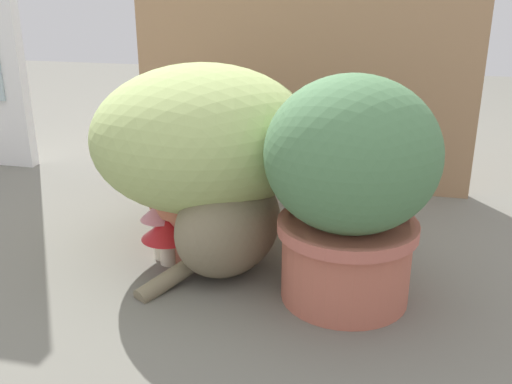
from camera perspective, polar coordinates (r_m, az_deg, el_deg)
The scene contains 7 objects.
ground_plane at distance 1.28m, azimuth -4.74°, elevation -7.44°, with size 6.00×6.00×0.00m, color #68665D.
cardboard_backdrop at distance 1.69m, azimuth 4.53°, elevation 13.82°, with size 0.99×0.03×0.81m, color #A87F5A.
grass_planter at distance 1.29m, azimuth -5.27°, elevation 4.64°, with size 0.49×0.49×0.43m.
leafy_planter at distance 1.08m, azimuth 9.29°, elevation 0.81°, with size 0.32×0.32×0.44m.
cat at distance 1.21m, azimuth -2.13°, elevation -2.56°, with size 0.30×0.34×0.32m.
mushroom_ornament_red at distance 1.27m, azimuth -8.78°, elevation -3.86°, with size 0.12×0.12×0.11m.
mushroom_ornament_pink at distance 1.29m, azimuth -9.44°, elevation -2.61°, with size 0.09×0.09×0.14m.
Camera 1 is at (0.36, -1.07, 0.59)m, focal length 40.43 mm.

